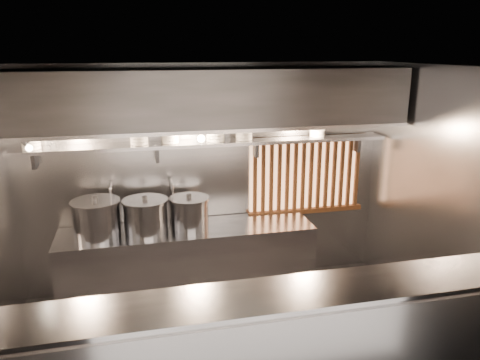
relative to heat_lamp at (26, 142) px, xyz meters
name	(u,v)px	position (x,y,z in m)	size (l,w,h in m)	color
floor	(233,348)	(1.90, -0.85, -2.07)	(4.50, 4.50, 0.00)	black
ceiling	(231,67)	(1.90, -0.85, 0.73)	(4.50, 4.50, 0.00)	black
wall_back	(207,178)	(1.90, 0.65, -0.67)	(4.50, 4.50, 0.00)	gray
wall_right	(442,203)	(4.15, -0.85, -0.67)	(3.00, 3.00, 0.00)	gray
serving_counter	(258,359)	(1.90, -1.81, -1.50)	(4.50, 0.56, 1.13)	#9B9BA0
cooking_bench	(189,263)	(1.60, 0.28, -1.62)	(3.00, 0.70, 0.90)	#9B9BA0
bowl_shelf	(208,143)	(1.90, 0.47, -0.19)	(4.40, 0.34, 0.04)	#9B9BA0
exhaust_hood	(211,99)	(1.90, 0.25, 0.36)	(4.40, 0.81, 0.65)	#2D2D30
wood_screen	(306,175)	(3.20, 0.60, -0.69)	(1.56, 0.09, 1.04)	#EFA46B
faucet_left	(112,195)	(0.75, 0.52, -0.76)	(0.04, 0.30, 0.50)	silver
faucet_right	(172,191)	(1.45, 0.52, -0.76)	(0.04, 0.30, 0.50)	silver
heat_lamp	(26,142)	(0.00, 0.00, 0.00)	(0.25, 0.35, 0.20)	#9B9BA0
pendant_bulb	(201,138)	(1.80, 0.35, -0.11)	(0.09, 0.09, 0.19)	#2D2D30
stock_pot_left	(146,216)	(1.12, 0.26, -0.96)	(0.63, 0.63, 0.44)	#9B9BA0
stock_pot_mid	(97,219)	(0.58, 0.25, -0.95)	(0.69, 0.69, 0.48)	#9B9BA0
stock_pot_right	(189,212)	(1.63, 0.31, -0.98)	(0.61, 0.61, 0.42)	#9B9BA0
bowl_stack_0	(31,143)	(-0.05, 0.47, -0.10)	(0.21, 0.21, 0.13)	silver
bowl_stack_1	(139,137)	(1.10, 0.47, -0.08)	(0.21, 0.21, 0.17)	silver
bowl_stack_2	(170,136)	(1.46, 0.47, -0.08)	(0.21, 0.21, 0.17)	silver
bowl_stack_3	(215,134)	(1.98, 0.47, -0.08)	(0.23, 0.23, 0.17)	silver
bowl_stack_4	(244,133)	(2.33, 0.47, -0.08)	(0.22, 0.22, 0.17)	silver
bowl_stack_5	(317,133)	(3.26, 0.47, -0.12)	(0.20, 0.20, 0.09)	silver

